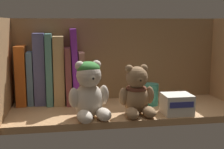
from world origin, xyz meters
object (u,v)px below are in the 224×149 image
Objects in this scene: small_product_box at (177,104)px; pillar_candle at (150,94)px; book_3 at (50,68)px; book_5 at (68,75)px; book_7 at (81,77)px; book_6 at (74,66)px; book_1 at (31,78)px; book_2 at (40,68)px; teddy_bear_smaller at (137,94)px; book_0 at (22,75)px; book_4 at (59,69)px; teddy_bear_larger at (89,91)px.

pillar_candle is at bearing 113.78° from small_product_box.
small_product_box is at bearing -27.54° from book_3.
book_5 is 1.09× the size of book_7.
book_7 is 2.45× the size of pillar_candle.
book_6 is at bearing -0.00° from book_5.
book_1 is 4.30cm from book_2.
teddy_bear_smaller is at bearing -30.06° from book_1.
book_0 is 0.86× the size of book_4.
small_product_box is at bearing -66.22° from pillar_candle.
book_0 is 2.77× the size of pillar_candle.
pillar_candle is at bearing -16.06° from book_4.
teddy_bear_smaller reaches higher than small_product_box.
pillar_candle is (38.83, -8.51, -5.19)cm from book_1.
book_5 is at bearing 0.00° from book_2.
book_5 is 28.51cm from pillar_candle.
book_6 is 1.68× the size of teddy_bear_smaller.
book_5 is 1.15× the size of teddy_bear_larger.
book_1 is 0.75× the size of book_3.
small_product_box is at bearing -29.61° from book_4.
book_5 reaches higher than pillar_candle.
pillar_candle is (26.58, -8.51, -5.85)cm from book_5.
teddy_bear_larger is (20.63, -19.16, -1.97)cm from book_0.
book_7 is (19.51, -0.00, -1.11)cm from book_0.
book_3 is 3.11cm from book_4.
book_6 is (11.42, 0.00, 0.68)cm from book_2.
book_1 is 1.01× the size of book_7.
book_7 is at bearing 159.02° from pillar_candle.
book_0 reaches higher than teddy_bear_smaller.
book_7 is at bearing 129.48° from teddy_bear_smaller.
book_4 is at bearing 180.00° from book_7.
book_6 is at bearing 99.76° from teddy_bear_larger.
book_3 is 1.25× the size of book_5.
book_0 is at bearing 180.00° from book_7.
teddy_bear_smaller is at bearing 3.11° from teddy_bear_larger.
book_1 is 40.09cm from pillar_candle.
pillar_candle is at bearing 26.81° from teddy_bear_larger.
book_6 reaches higher than book_7.
book_7 is at bearing 0.00° from book_2.
book_4 is 1.52× the size of teddy_bear_smaller.
book_4 is (9.27, 0.00, 2.54)cm from book_1.
book_6 reaches higher than teddy_bear_smaller.
book_1 is at bearing 180.00° from book_4.
teddy_bear_larger is (1.12, -19.16, -0.86)cm from book_7.
book_0 is 19.54cm from book_7.
book_4 is at bearing 163.94° from pillar_candle.
book_7 reaches higher than small_product_box.
small_product_box is (40.66, -19.57, -8.75)cm from book_2.
book_3 is 3.32× the size of pillar_candle.
book_5 is 3.76cm from book_6.
book_0 reaches higher than book_1.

